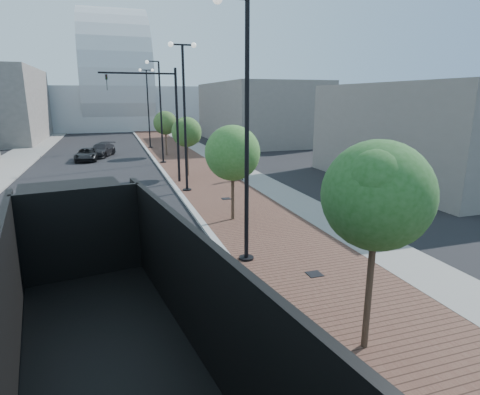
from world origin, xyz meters
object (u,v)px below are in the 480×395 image
object	(u,v)px
white_sedan	(95,261)
pedestrian	(240,168)
dump_truck	(91,293)
dark_car_mid	(87,154)

from	to	relation	value
white_sedan	pedestrian	size ratio (longest dim) A/B	2.33
dump_truck	dark_car_mid	distance (m)	32.53
dump_truck	pedestrian	world-z (taller)	dump_truck
white_sedan	pedestrian	xyz separation A→B (m)	(9.63, 14.15, 0.24)
dump_truck	dark_car_mid	world-z (taller)	dump_truck
dump_truck	white_sedan	distance (m)	4.17
pedestrian	dump_truck	bearing A→B (deg)	59.77
dark_car_mid	pedestrian	xyz separation A→B (m)	(11.17, -14.25, 0.42)
dark_car_mid	white_sedan	bearing A→B (deg)	-82.81
dump_truck	pedestrian	distance (m)	20.58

